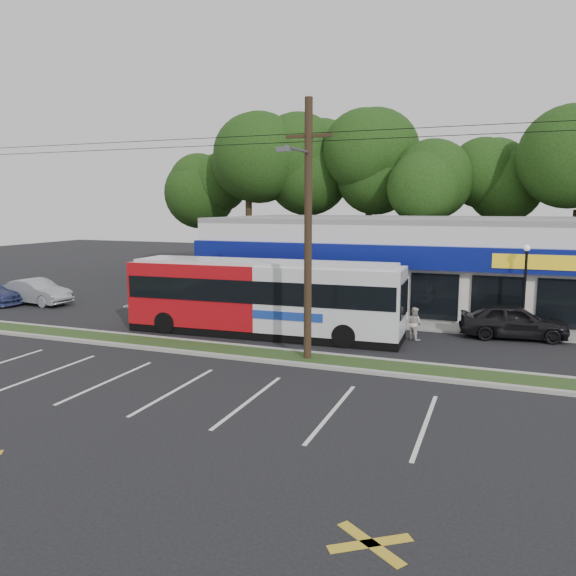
% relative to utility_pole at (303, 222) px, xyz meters
% --- Properties ---
extents(ground, '(120.00, 120.00, 0.00)m').
position_rel_utility_pole_xyz_m(ground, '(-2.83, -0.93, -5.41)').
color(ground, black).
rests_on(ground, ground).
extents(grass_strip, '(40.00, 1.60, 0.12)m').
position_rel_utility_pole_xyz_m(grass_strip, '(-2.83, 0.07, -5.35)').
color(grass_strip, '#2C3D19').
rests_on(grass_strip, ground).
extents(curb_south, '(40.00, 0.25, 0.14)m').
position_rel_utility_pole_xyz_m(curb_south, '(-2.83, -0.78, -5.34)').
color(curb_south, '#9E9E93').
rests_on(curb_south, ground).
extents(curb_north, '(40.00, 0.25, 0.14)m').
position_rel_utility_pole_xyz_m(curb_north, '(-2.83, 0.92, -5.34)').
color(curb_north, '#9E9E93').
rests_on(curb_north, ground).
extents(sidewalk, '(32.00, 2.20, 0.10)m').
position_rel_utility_pole_xyz_m(sidewalk, '(2.17, 8.07, -5.36)').
color(sidewalk, '#9E9E93').
rests_on(sidewalk, ground).
extents(strip_mall, '(25.00, 12.55, 5.30)m').
position_rel_utility_pole_xyz_m(strip_mall, '(2.67, 14.99, -2.76)').
color(strip_mall, silver).
rests_on(strip_mall, ground).
extents(utility_pole, '(50.00, 2.77, 10.00)m').
position_rel_utility_pole_xyz_m(utility_pole, '(0.00, 0.00, 0.00)').
color(utility_pole, black).
rests_on(utility_pole, ground).
extents(lamp_post, '(0.30, 0.30, 4.25)m').
position_rel_utility_pole_xyz_m(lamp_post, '(8.17, 7.87, -2.74)').
color(lamp_post, black).
rests_on(lamp_post, ground).
extents(tree_line, '(46.76, 6.76, 11.83)m').
position_rel_utility_pole_xyz_m(tree_line, '(1.17, 25.07, 3.00)').
color(tree_line, black).
rests_on(tree_line, ground).
extents(metrobus, '(13.12, 3.37, 3.49)m').
position_rel_utility_pole_xyz_m(metrobus, '(-3.23, 3.57, -3.56)').
color(metrobus, '#B00D14').
rests_on(metrobus, ground).
extents(car_dark, '(4.92, 2.47, 1.61)m').
position_rel_utility_pole_xyz_m(car_dark, '(7.75, 6.99, -4.61)').
color(car_dark, black).
rests_on(car_dark, ground).
extents(car_silver, '(4.83, 2.10, 1.55)m').
position_rel_utility_pole_xyz_m(car_silver, '(-19.53, 6.07, -4.64)').
color(car_silver, '#929599').
rests_on(car_silver, ground).
extents(pedestrian_a, '(0.82, 0.73, 1.89)m').
position_rel_utility_pole_xyz_m(pedestrian_a, '(-0.83, 5.41, -4.47)').
color(pedestrian_a, silver).
rests_on(pedestrian_a, ground).
extents(pedestrian_b, '(0.92, 0.87, 1.51)m').
position_rel_utility_pole_xyz_m(pedestrian_b, '(3.55, 5.07, -4.66)').
color(pedestrian_b, beige).
rests_on(pedestrian_b, ground).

